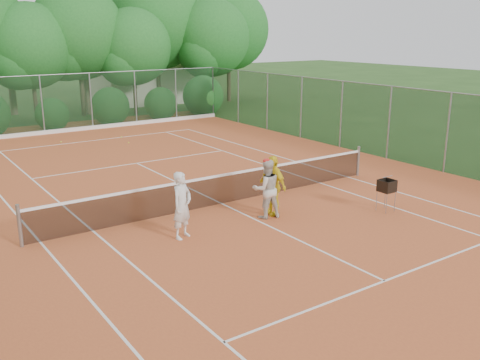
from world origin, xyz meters
The scene contains 15 objects.
ground centered at (0.00, 0.00, 0.00)m, with size 120.00×120.00×0.00m, color #274A1A.
clay_court centered at (0.00, 0.00, 0.01)m, with size 18.00×36.00×0.02m, color #C15A2C.
club_building centered at (9.00, 24.00, 1.50)m, with size 8.00×5.00×3.00m, color beige.
tennis_net centered at (0.00, 0.00, 0.53)m, with size 11.97×0.10×1.10m.
player_white centered at (-2.34, -1.73, 0.90)m, with size 0.64×0.42×1.76m, color silver.
player_center_grp centered at (0.38, -1.71, 0.88)m, with size 0.97×0.84×1.74m.
player_yellow centered at (0.69, -1.60, 0.89)m, with size 1.03×0.43×1.75m, color yellow.
ball_hopper centered at (3.64, -3.28, 0.78)m, with size 0.42×0.42×0.95m.
stray_ball_a centered at (-1.27, 12.29, 0.05)m, with size 0.07×0.07×0.07m, color #CAE435.
stray_ball_b centered at (1.58, 11.77, 0.05)m, with size 0.07×0.07×0.07m, color #CBEC37.
stray_ball_c centered at (1.33, 10.31, 0.05)m, with size 0.07×0.07×0.07m, color yellow.
court_markings centered at (0.00, 0.00, 0.02)m, with size 11.03×23.83×0.01m.
fence_back centered at (0.00, 15.00, 1.52)m, with size 18.07×0.07×3.00m.
fence_right centered at (9.00, -1.50, 1.52)m, with size 0.07×33.07×3.00m.
tropical_treeline centered at (1.43, 20.22, 5.11)m, with size 32.10×8.49×15.03m.
Camera 1 is at (-8.48, -13.22, 5.20)m, focal length 40.00 mm.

